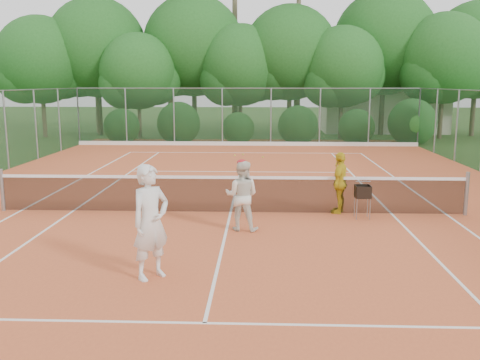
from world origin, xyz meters
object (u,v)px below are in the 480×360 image
at_px(player_center_grp, 242,195).
at_px(ball_hopper, 363,192).
at_px(player_white, 151,222).
at_px(player_yellow, 340,183).

height_order(player_center_grp, ball_hopper, player_center_grp).
relative_size(player_white, player_yellow, 1.25).
bearing_deg(ball_hopper, player_yellow, 127.83).
relative_size(player_center_grp, ball_hopper, 1.97).
relative_size(player_white, ball_hopper, 2.39).
bearing_deg(player_center_grp, ball_hopper, 21.88).
height_order(player_center_grp, player_yellow, player_center_grp).
distance_m(player_white, player_yellow, 6.16).
bearing_deg(player_yellow, ball_hopper, 64.31).
distance_m(player_white, player_center_grp, 3.40).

